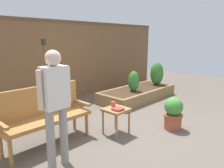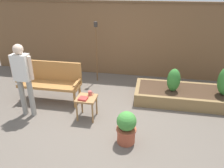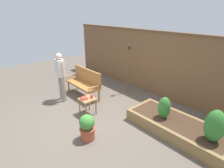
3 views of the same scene
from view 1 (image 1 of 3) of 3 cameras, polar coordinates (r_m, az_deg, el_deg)
The scene contains 12 objects.
ground_plane at distance 4.24m, azimuth 5.25°, elevation -11.61°, with size 14.00×14.00×0.00m, color #60564C.
fence_back at distance 5.89m, azimuth -14.88°, elevation 5.74°, with size 8.40×0.14×2.16m.
garden_bench at distance 3.67m, azimuth -17.65°, elevation -6.88°, with size 1.44×0.48×0.94m.
side_table at distance 3.86m, azimuth 1.09°, elevation -7.64°, with size 0.40×0.40×0.48m.
cup_on_table at distance 3.93m, azimuth 0.34°, elevation -5.30°, with size 0.11×0.08×0.09m.
book_on_table at distance 3.75m, azimuth 1.57°, elevation -6.65°, with size 0.17×0.16×0.03m, color #B2332D.
potted_boxwood at distance 4.26m, azimuth 15.86°, elevation -7.30°, with size 0.36×0.36×0.62m.
raised_planter_bed at distance 6.19m, azimuth 6.78°, elevation -2.52°, with size 2.40×1.00×0.30m.
shrub_near_bench at distance 5.77m, azimuth 5.72°, elevation 0.74°, with size 0.30×0.30×0.55m.
shrub_far_corner at distance 6.67m, azimuth 11.74°, elevation 2.73°, with size 0.39×0.39×0.69m.
tiki_torch at distance 5.01m, azimuth -17.27°, elevation 5.26°, with size 0.10×0.10×1.68m.
person_by_bench at distance 2.84m, azimuth -14.74°, elevation -3.98°, with size 0.47×0.20×1.56m.
Camera 1 is at (-3.06, -2.39, 1.70)m, focal length 34.66 mm.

